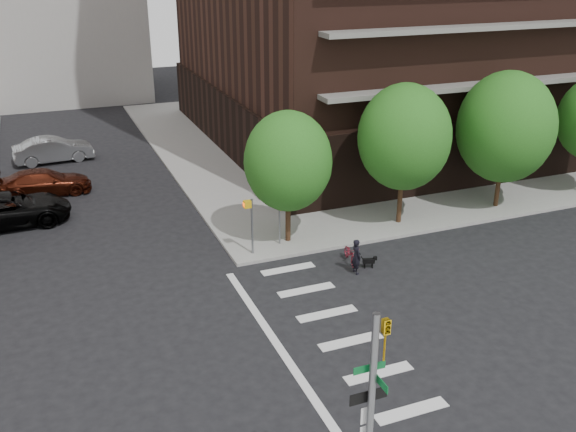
# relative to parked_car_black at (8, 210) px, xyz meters

# --- Properties ---
(ground) EXTENTS (120.00, 120.00, 0.00)m
(ground) POSITION_rel_parked_car_black_xyz_m (8.20, -15.66, -0.83)
(ground) COLOR black
(ground) RESTS_ON ground
(sidewalk_ne) EXTENTS (39.00, 33.00, 0.15)m
(sidewalk_ne) POSITION_rel_parked_car_black_xyz_m (28.70, 7.84, -0.76)
(sidewalk_ne) COLOR gray
(sidewalk_ne) RESTS_ON ground
(crosswalk) EXTENTS (3.85, 13.00, 0.01)m
(crosswalk) POSITION_rel_parked_car_black_xyz_m (10.41, -15.66, -0.83)
(crosswalk) COLOR silver
(crosswalk) RESTS_ON ground
(tree_a) EXTENTS (4.00, 4.00, 5.90)m
(tree_a) POSITION_rel_parked_car_black_xyz_m (12.20, -7.16, 3.21)
(tree_a) COLOR #301E11
(tree_a) RESTS_ON sidewalk_ne
(tree_b) EXTENTS (4.50, 4.50, 6.65)m
(tree_b) POSITION_rel_parked_car_black_xyz_m (18.20, -7.16, 3.71)
(tree_b) COLOR #301E11
(tree_b) RESTS_ON sidewalk_ne
(tree_c) EXTENTS (5.00, 5.00, 6.80)m
(tree_c) POSITION_rel_parked_car_black_xyz_m (24.20, -7.16, 3.61)
(tree_c) COLOR #301E11
(tree_c) RESTS_ON sidewalk_ne
(pedestrian_signal) EXTENTS (2.18, 0.67, 2.60)m
(pedestrian_signal) POSITION_rel_parked_car_black_xyz_m (10.52, -7.74, 1.02)
(pedestrian_signal) COLOR slate
(pedestrian_signal) RESTS_ON sidewalk_ne
(parked_car_black) EXTENTS (3.01, 6.11, 1.67)m
(parked_car_black) POSITION_rel_parked_car_black_xyz_m (0.00, 0.00, 0.00)
(parked_car_black) COLOR black
(parked_car_black) RESTS_ON ground
(parked_car_maroon) EXTENTS (2.12, 5.10, 1.47)m
(parked_car_maroon) POSITION_rel_parked_car_black_xyz_m (1.85, 3.98, -0.10)
(parked_car_maroon) COLOR #44160B
(parked_car_maroon) RESTS_ON ground
(parked_car_silver) EXTENTS (2.11, 5.08, 1.63)m
(parked_car_silver) POSITION_rel_parked_car_black_xyz_m (2.70, 10.20, -0.02)
(parked_car_silver) COLOR gray
(parked_car_silver) RESTS_ON ground
(scooter) EXTENTS (0.82, 1.66, 0.83)m
(scooter) POSITION_rel_parked_car_black_xyz_m (14.00, -10.07, -0.42)
(scooter) COLOR #9C263A
(scooter) RESTS_ON ground
(dog_walker) EXTENTS (0.57, 0.38, 1.56)m
(dog_walker) POSITION_rel_parked_car_black_xyz_m (13.78, -11.06, -0.05)
(dog_walker) COLOR black
(dog_walker) RESTS_ON ground
(dog) EXTENTS (0.63, 0.33, 0.53)m
(dog) POSITION_rel_parked_car_black_xyz_m (14.55, -10.85, -0.50)
(dog) COLOR black
(dog) RESTS_ON ground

